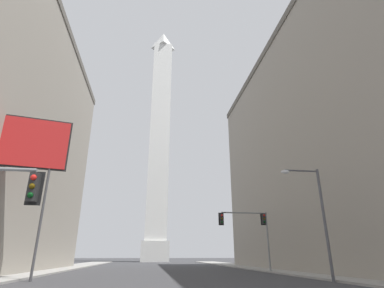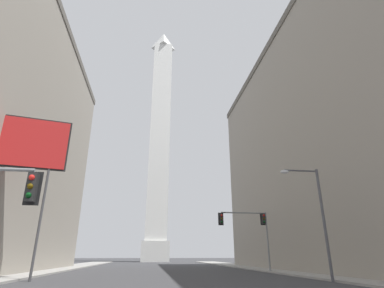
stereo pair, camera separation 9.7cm
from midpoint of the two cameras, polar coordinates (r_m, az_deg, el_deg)
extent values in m
cube|color=gray|center=(34.70, -28.73, -20.75)|extent=(5.00, 100.37, 0.15)
cube|color=gray|center=(36.02, 17.64, -22.08)|extent=(5.00, 100.37, 0.15)
cube|color=#605B52|center=(49.93, 29.85, 15.06)|extent=(27.63, 46.19, 0.90)
cube|color=silver|center=(86.37, -7.14, -19.65)|extent=(7.42, 7.42, 5.23)
cube|color=silver|center=(93.32, -6.23, 1.98)|extent=(5.94, 5.94, 63.62)
pyramid|color=silver|center=(111.45, -5.51, 18.90)|extent=(5.94, 5.94, 6.53)
cube|color=black|center=(13.11, -28.14, -7.27)|extent=(0.35, 0.35, 1.10)
cube|color=black|center=(13.27, -27.91, -7.45)|extent=(0.58, 0.05, 1.32)
sphere|color=red|center=(13.00, -28.13, -5.62)|extent=(0.22, 0.22, 0.22)
sphere|color=#483506|center=(12.93, -28.38, -7.08)|extent=(0.22, 0.22, 0.22)
sphere|color=#073410|center=(12.87, -28.64, -8.55)|extent=(0.22, 0.22, 0.22)
cylinder|color=slate|center=(34.53, 14.21, -17.54)|extent=(0.18, 0.18, 6.11)
cylinder|color=#262626|center=(34.54, 14.67, -22.50)|extent=(0.40, 0.40, 0.10)
cube|color=black|center=(34.60, 13.41, -13.69)|extent=(0.35, 0.35, 1.10)
cube|color=black|center=(34.77, 13.29, -13.73)|extent=(0.58, 0.05, 1.32)
sphere|color=red|center=(34.47, 13.49, -13.08)|extent=(0.22, 0.22, 0.22)
sphere|color=#483506|center=(34.43, 13.53, -13.65)|extent=(0.22, 0.22, 0.22)
sphere|color=#073410|center=(34.39, 13.58, -14.21)|extent=(0.22, 0.22, 0.22)
cylinder|color=slate|center=(33.95, 9.75, -12.80)|extent=(5.01, 0.14, 0.14)
sphere|color=slate|center=(34.78, 13.79, -12.69)|extent=(0.18, 0.18, 0.18)
cube|color=black|center=(33.21, 5.56, -13.99)|extent=(0.35, 0.35, 1.10)
cube|color=black|center=(33.38, 5.48, -14.02)|extent=(0.58, 0.05, 1.32)
sphere|color=red|center=(33.07, 5.63, -13.36)|extent=(0.22, 0.22, 0.22)
sphere|color=#483506|center=(33.03, 5.65, -13.95)|extent=(0.22, 0.22, 0.22)
sphere|color=#073410|center=(32.99, 5.67, -14.54)|extent=(0.22, 0.22, 0.22)
cylinder|color=#4C4C51|center=(23.42, 23.86, -13.49)|extent=(0.20, 0.20, 7.63)
cylinder|color=#4C4C51|center=(23.43, 19.97, -4.83)|extent=(2.51, 0.12, 0.12)
sphere|color=#4C4C51|center=(24.04, 22.63, -4.85)|extent=(0.20, 0.20, 0.20)
ellipsoid|color=silver|center=(22.85, 17.20, -5.08)|extent=(0.64, 0.36, 0.26)
cylinder|color=#3F3F42|center=(24.58, -27.00, -13.04)|extent=(0.18, 0.18, 7.83)
cube|color=red|center=(26.15, -30.22, 0.48)|extent=(6.84, 1.70, 3.85)
cube|color=black|center=(26.15, -30.22, 0.48)|extent=(7.05, 1.64, 4.09)
camera|label=1|loc=(0.05, -90.05, 0.02)|focal=28.00mm
camera|label=2|loc=(0.05, 89.95, -0.02)|focal=28.00mm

